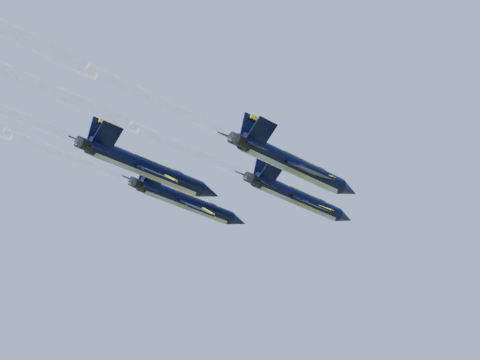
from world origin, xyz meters
The scene contains 4 objects.
jet_lead centered at (7.65, 7.10, 94.23)m, with size 13.08×19.41×6.74m.
jet_left centered at (-6.19, 1.51, 94.23)m, with size 13.08×19.41×6.74m.
jet_right centered at (14.05, -7.01, 94.23)m, with size 13.08×19.41×6.74m.
jet_slot centered at (-0.73, -14.26, 94.23)m, with size 13.08×19.41×6.74m.
Camera 1 is at (48.67, -77.55, 71.46)m, focal length 55.00 mm.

